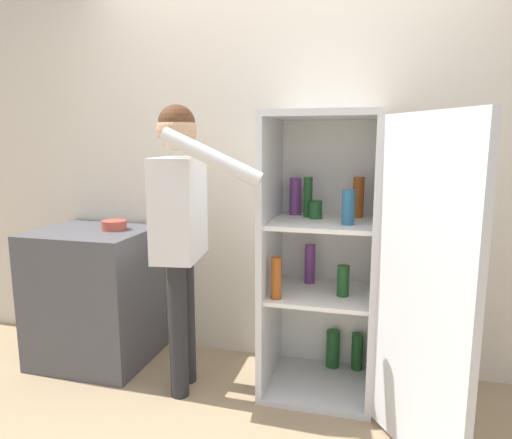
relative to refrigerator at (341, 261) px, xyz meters
name	(u,v)px	position (x,y,z in m)	size (l,w,h in m)	color
wall_back	(286,169)	(-0.39, 0.41, 0.48)	(7.00, 0.06, 2.55)	beige
refrigerator	(341,261)	(0.00, 0.00, 0.00)	(1.00, 1.11, 1.61)	silver
person	(181,213)	(-0.88, -0.15, 0.26)	(0.67, 0.53, 1.64)	#262628
counter	(95,295)	(-1.60, 0.05, -0.36)	(0.72, 0.62, 0.88)	#4C4C51
bowl	(114,225)	(-1.46, 0.11, 0.12)	(0.16, 0.16, 0.06)	#B24738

